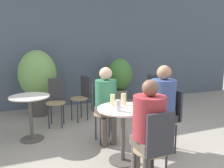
{
  "coord_description": "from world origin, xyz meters",
  "views": [
    {
      "loc": [
        -1.33,
        -2.29,
        1.54
      ],
      "look_at": [
        -0.2,
        0.6,
        0.99
      ],
      "focal_mm": 35.0,
      "sensor_mm": 36.0,
      "label": 1
    }
  ],
  "objects_px": {
    "bistro_chair_6": "(155,91)",
    "beer_glass_2": "(124,99)",
    "beer_glass_0": "(118,106)",
    "seated_person_1": "(162,102)",
    "bistro_chair_3": "(83,94)",
    "bistro_chair_4": "(56,97)",
    "bistro_chair_2": "(103,107)",
    "potted_plant_1": "(120,78)",
    "bistro_chair_0": "(155,145)",
    "bistro_chair_1": "(170,115)",
    "seated_person_2": "(106,99)",
    "seated_person_0": "(148,125)",
    "beer_glass_1": "(135,103)",
    "cafe_table_near": "(123,122)",
    "bistro_chair_5": "(102,88)",
    "cafe_table_far": "(30,108)",
    "potted_plant_0": "(38,77)",
    "beer_glass_3": "(113,100)"
  },
  "relations": [
    {
      "from": "bistro_chair_2",
      "to": "bistro_chair_6",
      "type": "height_order",
      "value": "same"
    },
    {
      "from": "bistro_chair_4",
      "to": "bistro_chair_2",
      "type": "bearing_deg",
      "value": -40.29
    },
    {
      "from": "bistro_chair_5",
      "to": "seated_person_2",
      "type": "height_order",
      "value": "seated_person_2"
    },
    {
      "from": "bistro_chair_0",
      "to": "seated_person_1",
      "type": "xyz_separation_m",
      "value": [
        0.59,
        0.76,
        0.2
      ]
    },
    {
      "from": "bistro_chair_4",
      "to": "bistro_chair_6",
      "type": "height_order",
      "value": "same"
    },
    {
      "from": "seated_person_2",
      "to": "cafe_table_far",
      "type": "bearing_deg",
      "value": 151.61
    },
    {
      "from": "seated_person_2",
      "to": "potted_plant_1",
      "type": "xyz_separation_m",
      "value": [
        1.08,
        1.97,
        -0.01
      ]
    },
    {
      "from": "bistro_chair_6",
      "to": "beer_glass_2",
      "type": "height_order",
      "value": "bistro_chair_6"
    },
    {
      "from": "bistro_chair_6",
      "to": "potted_plant_0",
      "type": "relative_size",
      "value": 0.63
    },
    {
      "from": "beer_glass_0",
      "to": "seated_person_1",
      "type": "bearing_deg",
      "value": 9.56
    },
    {
      "from": "cafe_table_near",
      "to": "bistro_chair_2",
      "type": "xyz_separation_m",
      "value": [
        -0.02,
        0.75,
        0.0
      ]
    },
    {
      "from": "bistro_chair_2",
      "to": "bistro_chair_6",
      "type": "distance_m",
      "value": 1.72
    },
    {
      "from": "beer_glass_1",
      "to": "seated_person_0",
      "type": "bearing_deg",
      "value": -102.73
    },
    {
      "from": "seated_person_2",
      "to": "bistro_chair_5",
      "type": "bearing_deg",
      "value": 72.15
    },
    {
      "from": "cafe_table_near",
      "to": "bistro_chair_1",
      "type": "distance_m",
      "value": 0.75
    },
    {
      "from": "bistro_chair_1",
      "to": "potted_plant_1",
      "type": "relative_size",
      "value": 0.75
    },
    {
      "from": "cafe_table_near",
      "to": "beer_glass_1",
      "type": "xyz_separation_m",
      "value": [
        0.14,
        -0.08,
        0.26
      ]
    },
    {
      "from": "seated_person_1",
      "to": "potted_plant_0",
      "type": "relative_size",
      "value": 0.88
    },
    {
      "from": "beer_glass_0",
      "to": "potted_plant_1",
      "type": "bearing_deg",
      "value": 66.21
    },
    {
      "from": "bistro_chair_2",
      "to": "seated_person_1",
      "type": "height_order",
      "value": "seated_person_1"
    },
    {
      "from": "bistro_chair_2",
      "to": "potted_plant_1",
      "type": "height_order",
      "value": "potted_plant_1"
    },
    {
      "from": "bistro_chair_2",
      "to": "bistro_chair_6",
      "type": "xyz_separation_m",
      "value": [
        1.51,
        0.82,
        0.0
      ]
    },
    {
      "from": "beer_glass_2",
      "to": "potted_plant_1",
      "type": "height_order",
      "value": "potted_plant_1"
    },
    {
      "from": "beer_glass_2",
      "to": "potted_plant_1",
      "type": "distance_m",
      "value": 2.64
    },
    {
      "from": "bistro_chair_0",
      "to": "seated_person_0",
      "type": "height_order",
      "value": "seated_person_0"
    },
    {
      "from": "cafe_table_far",
      "to": "beer_glass_1",
      "type": "height_order",
      "value": "beer_glass_1"
    },
    {
      "from": "potted_plant_1",
      "to": "beer_glass_1",
      "type": "bearing_deg",
      "value": -109.32
    },
    {
      "from": "bistro_chair_0",
      "to": "bistro_chair_4",
      "type": "distance_m",
      "value": 2.55
    },
    {
      "from": "bistro_chair_4",
      "to": "seated_person_0",
      "type": "xyz_separation_m",
      "value": [
        0.66,
        -2.32,
        0.17
      ]
    },
    {
      "from": "bistro_chair_1",
      "to": "seated_person_2",
      "type": "xyz_separation_m",
      "value": [
        -0.76,
        0.58,
        0.18
      ]
    },
    {
      "from": "bistro_chair_3",
      "to": "seated_person_2",
      "type": "relative_size",
      "value": 0.75
    },
    {
      "from": "beer_glass_1",
      "to": "beer_glass_2",
      "type": "bearing_deg",
      "value": 107.46
    },
    {
      "from": "bistro_chair_4",
      "to": "bistro_chair_5",
      "type": "height_order",
      "value": "same"
    },
    {
      "from": "bistro_chair_2",
      "to": "beer_glass_1",
      "type": "height_order",
      "value": "bistro_chair_2"
    },
    {
      "from": "bistro_chair_2",
      "to": "bistro_chair_0",
      "type": "bearing_deg",
      "value": -90.0
    },
    {
      "from": "bistro_chair_6",
      "to": "seated_person_0",
      "type": "xyz_separation_m",
      "value": [
        -1.47,
        -2.18,
        0.17
      ]
    },
    {
      "from": "bistro_chair_3",
      "to": "seated_person_2",
      "type": "bearing_deg",
      "value": -16.52
    },
    {
      "from": "bistro_chair_3",
      "to": "bistro_chair_6",
      "type": "height_order",
      "value": "same"
    },
    {
      "from": "seated_person_0",
      "to": "cafe_table_far",
      "type": "bearing_deg",
      "value": -58.75
    },
    {
      "from": "cafe_table_far",
      "to": "seated_person_0",
      "type": "relative_size",
      "value": 0.62
    },
    {
      "from": "bistro_chair_6",
      "to": "potted_plant_0",
      "type": "xyz_separation_m",
      "value": [
        -2.41,
        0.92,
        0.32
      ]
    },
    {
      "from": "bistro_chair_4",
      "to": "seated_person_2",
      "type": "height_order",
      "value": "seated_person_2"
    },
    {
      "from": "bistro_chair_6",
      "to": "bistro_chair_1",
      "type": "bearing_deg",
      "value": 124.74
    },
    {
      "from": "potted_plant_1",
      "to": "beer_glass_3",
      "type": "bearing_deg",
      "value": -115.41
    },
    {
      "from": "cafe_table_far",
      "to": "beer_glass_3",
      "type": "distance_m",
      "value": 1.49
    },
    {
      "from": "bistro_chair_2",
      "to": "beer_glass_0",
      "type": "height_order",
      "value": "bistro_chair_2"
    },
    {
      "from": "bistro_chair_5",
      "to": "bistro_chair_6",
      "type": "height_order",
      "value": "same"
    },
    {
      "from": "beer_glass_2",
      "to": "bistro_chair_2",
      "type": "bearing_deg",
      "value": 98.32
    },
    {
      "from": "bistro_chair_3",
      "to": "bistro_chair_4",
      "type": "height_order",
      "value": "same"
    },
    {
      "from": "bistro_chair_2",
      "to": "beer_glass_0",
      "type": "relative_size",
      "value": 6.44
    }
  ]
}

